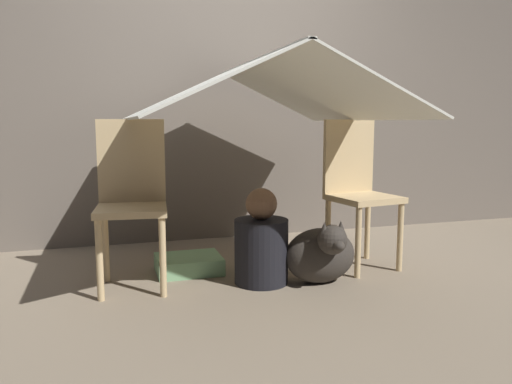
# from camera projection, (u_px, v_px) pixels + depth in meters

# --- Properties ---
(ground_plane) EXTENTS (8.80, 8.80, 0.00)m
(ground_plane) POSITION_uv_depth(u_px,v_px,m) (268.00, 289.00, 2.75)
(ground_plane) COLOR gray
(wall_back) EXTENTS (7.00, 0.05, 2.50)m
(wall_back) POSITION_uv_depth(u_px,v_px,m) (214.00, 78.00, 3.83)
(wall_back) COLOR #6B6056
(wall_back) RESTS_ON ground_plane
(chair_left) EXTENTS (0.41, 0.41, 0.93)m
(chair_left) POSITION_uv_depth(u_px,v_px,m) (132.00, 196.00, 2.76)
(chair_left) COLOR #D1B27F
(chair_left) RESTS_ON ground_plane
(chair_right) EXTENTS (0.43, 0.43, 0.93)m
(chair_right) POSITION_uv_depth(u_px,v_px,m) (357.00, 187.00, 3.16)
(chair_right) COLOR #D1B27F
(chair_right) RESTS_ON ground_plane
(sheet_canopy) EXTENTS (1.41, 1.59, 0.34)m
(sheet_canopy) POSITION_uv_depth(u_px,v_px,m) (256.00, 89.00, 2.81)
(sheet_canopy) COLOR silver
(person_front) EXTENTS (0.31, 0.31, 0.55)m
(person_front) POSITION_uv_depth(u_px,v_px,m) (262.00, 245.00, 2.83)
(person_front) COLOR black
(person_front) RESTS_ON ground_plane
(dog) EXTENTS (0.42, 0.40, 0.39)m
(dog) POSITION_uv_depth(u_px,v_px,m) (322.00, 253.00, 2.83)
(dog) COLOR #332D28
(dog) RESTS_ON ground_plane
(floor_cushion) EXTENTS (0.39, 0.31, 0.10)m
(floor_cushion) POSITION_uv_depth(u_px,v_px,m) (189.00, 264.00, 3.06)
(floor_cushion) COLOR #7FB27F
(floor_cushion) RESTS_ON ground_plane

